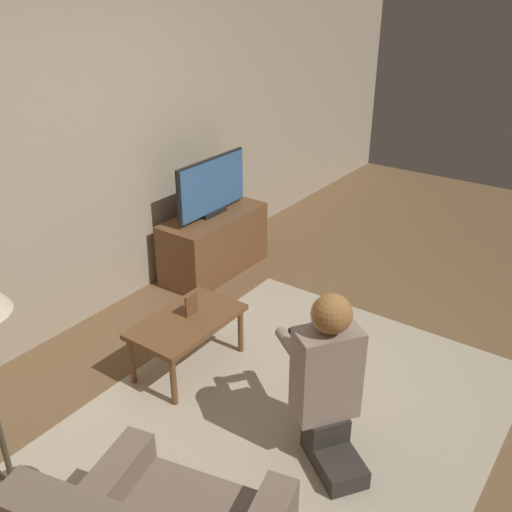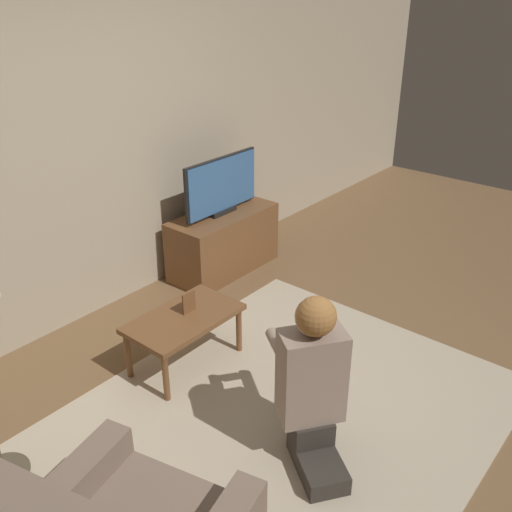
% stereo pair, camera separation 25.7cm
% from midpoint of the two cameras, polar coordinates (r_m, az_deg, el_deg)
% --- Properties ---
extents(ground_plane, '(10.00, 10.00, 0.00)m').
position_cam_midpoint_polar(ground_plane, '(3.61, 1.87, -15.58)').
color(ground_plane, brown).
extents(wall_back, '(10.00, 0.06, 2.60)m').
position_cam_midpoint_polar(wall_back, '(4.22, -20.48, 9.45)').
color(wall_back, tan).
rests_on(wall_back, ground_plane).
extents(rug, '(2.62, 2.19, 0.02)m').
position_cam_midpoint_polar(rug, '(3.60, 1.87, -15.49)').
color(rug, '#BCAD93').
rests_on(rug, ground_plane).
extents(tv_stand, '(1.02, 0.45, 0.55)m').
position_cam_midpoint_polar(tv_stand, '(5.07, -5.65, 1.27)').
color(tv_stand, brown).
rests_on(tv_stand, ground_plane).
extents(tv, '(0.84, 0.08, 0.50)m').
position_cam_midpoint_polar(tv, '(4.87, -5.96, 6.92)').
color(tv, black).
rests_on(tv, tv_stand).
extents(coffee_table, '(0.76, 0.44, 0.39)m').
position_cam_midpoint_polar(coffee_table, '(3.81, -8.84, -6.90)').
color(coffee_table, brown).
rests_on(coffee_table, ground_plane).
extents(person_kneeling, '(0.64, 0.76, 0.99)m').
position_cam_midpoint_polar(person_kneeling, '(3.06, 4.71, -11.90)').
color(person_kneeling, '#332D28').
rests_on(person_kneeling, rug).
extents(picture_frame, '(0.11, 0.01, 0.15)m').
position_cam_midpoint_polar(picture_frame, '(3.79, -8.43, -4.88)').
color(picture_frame, brown).
rests_on(picture_frame, coffee_table).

